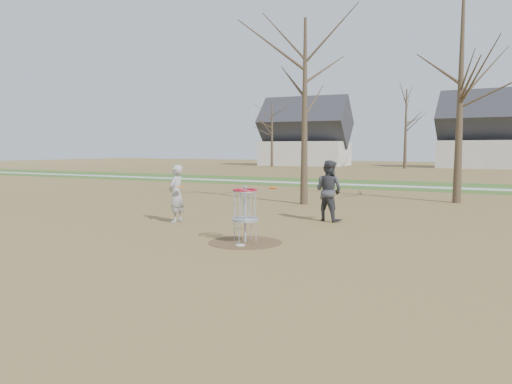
# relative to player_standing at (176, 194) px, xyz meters

# --- Properties ---
(ground) EXTENTS (160.00, 160.00, 0.00)m
(ground) POSITION_rel_player_standing_xyz_m (3.52, -1.91, -0.89)
(ground) COLOR brown
(ground) RESTS_ON ground
(green_band) EXTENTS (160.00, 8.00, 0.01)m
(green_band) POSITION_rel_player_standing_xyz_m (3.52, 19.09, -0.88)
(green_band) COLOR #2D5119
(green_band) RESTS_ON ground
(footpath) EXTENTS (160.00, 1.50, 0.01)m
(footpath) POSITION_rel_player_standing_xyz_m (3.52, 18.09, -0.87)
(footpath) COLOR #9E9E99
(footpath) RESTS_ON green_band
(dirt_circle) EXTENTS (1.80, 1.80, 0.01)m
(dirt_circle) POSITION_rel_player_standing_xyz_m (3.52, -1.91, -0.88)
(dirt_circle) COLOR #47331E
(dirt_circle) RESTS_ON ground
(player_standing) EXTENTS (0.53, 0.71, 1.78)m
(player_standing) POSITION_rel_player_standing_xyz_m (0.00, 0.00, 0.00)
(player_standing) COLOR #A4A4A4
(player_standing) RESTS_ON ground
(player_throwing) EXTENTS (1.08, 0.93, 1.92)m
(player_throwing) POSITION_rel_player_standing_xyz_m (4.05, 2.51, 0.07)
(player_throwing) COLOR #393A3F
(player_throwing) RESTS_ON ground
(disc_grounded) EXTENTS (0.22, 0.22, 0.02)m
(disc_grounded) POSITION_rel_player_standing_xyz_m (3.63, -2.34, -0.87)
(disc_grounded) COLOR silver
(disc_grounded) RESTS_ON dirt_circle
(discs_in_play) EXTENTS (3.58, 0.71, 0.18)m
(discs_in_play) POSITION_rel_player_standing_xyz_m (2.08, -0.46, 0.30)
(discs_in_play) COLOR #FA610D
(discs_in_play) RESTS_ON ground
(disc_golf_basket) EXTENTS (0.64, 0.64, 1.35)m
(disc_golf_basket) POSITION_rel_player_standing_xyz_m (3.52, -1.91, 0.02)
(disc_golf_basket) COLOR #9EA3AD
(disc_golf_basket) RESTS_ON ground
(bare_trees) EXTENTS (52.62, 44.98, 9.00)m
(bare_trees) POSITION_rel_player_standing_xyz_m (5.30, 33.88, 4.46)
(bare_trees) COLOR #382B1E
(bare_trees) RESTS_ON ground
(houses_row) EXTENTS (56.51, 10.01, 7.26)m
(houses_row) POSITION_rel_player_standing_xyz_m (7.84, 50.65, 2.63)
(houses_row) COLOR silver
(houses_row) RESTS_ON ground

